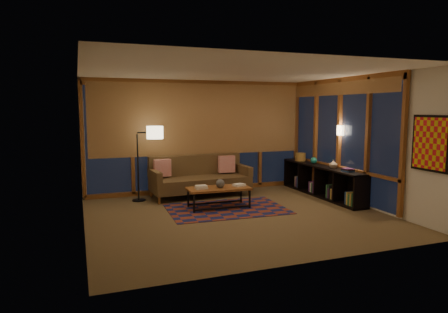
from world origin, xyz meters
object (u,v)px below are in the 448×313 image
object	(u,v)px
sofa	(201,177)
bookshelf	(321,181)
floor_lamp	(138,164)
coffee_table	(219,198)

from	to	relation	value
sofa	bookshelf	world-z (taller)	sofa
sofa	floor_lamp	bearing A→B (deg)	174.96
sofa	floor_lamp	distance (m)	1.46
floor_lamp	bookshelf	bearing A→B (deg)	-0.01
sofa	coffee_table	xyz separation A→B (m)	(0.03, -1.17, -0.25)
coffee_table	bookshelf	world-z (taller)	bookshelf
sofa	coffee_table	bearing A→B (deg)	-91.51
sofa	coffee_table	world-z (taller)	sofa
coffee_table	bookshelf	xyz separation A→B (m)	(2.62, 0.25, 0.14)
floor_lamp	coffee_table	bearing A→B (deg)	-26.72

